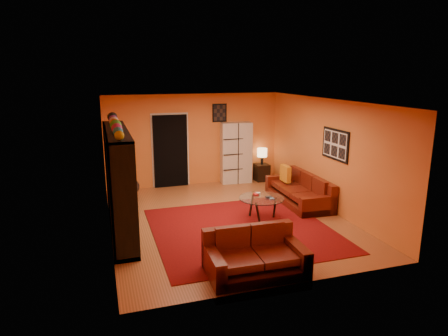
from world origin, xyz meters
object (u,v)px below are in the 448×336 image
object	(u,v)px
entertainment_unit	(119,182)
bowl_chair	(127,187)
side_table	(262,172)
tv	(121,183)
table_lamp	(262,153)
loveseat	(254,255)
sofa	(301,191)
storage_cabinet	(236,153)
coffee_table	(262,200)

from	to	relation	value
entertainment_unit	bowl_chair	world-z (taller)	entertainment_unit
side_table	bowl_chair	bearing A→B (deg)	-172.27
tv	side_table	distance (m)	5.05
table_lamp	loveseat	bearing A→B (deg)	-114.20
entertainment_unit	side_table	xyz separation A→B (m)	(4.28, 2.75, -0.80)
entertainment_unit	tv	size ratio (longest dim) A/B	3.05
sofa	storage_cabinet	distance (m)	2.53
loveseat	side_table	bearing A→B (deg)	-22.63
tv	sofa	xyz separation A→B (m)	(4.36, 0.43, -0.72)
side_table	table_lamp	size ratio (longest dim) A/B	1.03
entertainment_unit	tv	bearing A→B (deg)	61.00
storage_cabinet	coffee_table	bearing A→B (deg)	-94.92
loveseat	table_lamp	world-z (taller)	table_lamp
entertainment_unit	loveseat	bearing A→B (deg)	-51.00
table_lamp	coffee_table	bearing A→B (deg)	-113.01
sofa	entertainment_unit	bearing A→B (deg)	-171.60
loveseat	table_lamp	size ratio (longest dim) A/B	3.29
storage_cabinet	bowl_chair	size ratio (longest dim) A/B	2.70
sofa	table_lamp	size ratio (longest dim) A/B	4.53
sofa	side_table	bearing A→B (deg)	95.14
tv	table_lamp	size ratio (longest dim) A/B	2.02
tv	sofa	size ratio (longest dim) A/B	0.45
storage_cabinet	bowl_chair	distance (m)	3.31
bowl_chair	loveseat	bearing A→B (deg)	-70.02
bowl_chair	coffee_table	bearing A→B (deg)	-42.44
tv	sofa	world-z (taller)	tv
tv	table_lamp	xyz separation A→B (m)	(4.23, 2.66, -0.16)
entertainment_unit	loveseat	distance (m)	3.20
storage_cabinet	table_lamp	size ratio (longest dim) A/B	3.66
entertainment_unit	loveseat	xyz separation A→B (m)	(1.96, -2.41, -0.77)
coffee_table	table_lamp	size ratio (longest dim) A/B	2.05
tv	coffee_table	size ratio (longest dim) A/B	0.99
entertainment_unit	storage_cabinet	size ratio (longest dim) A/B	1.69
coffee_table	table_lamp	bearing A→B (deg)	66.99
sofa	coffee_table	world-z (taller)	sofa
coffee_table	side_table	xyz separation A→B (m)	(1.28, 3.03, -0.21)
storage_cabinet	tv	bearing A→B (deg)	-137.66
sofa	bowl_chair	xyz separation A→B (m)	(-4.14, 1.68, 0.00)
tv	bowl_chair	distance (m)	2.24
entertainment_unit	coffee_table	world-z (taller)	entertainment_unit
side_table	loveseat	bearing A→B (deg)	-114.20
tv	loveseat	bearing A→B (deg)	-142.74
entertainment_unit	side_table	bearing A→B (deg)	32.73
table_lamp	bowl_chair	bearing A→B (deg)	-172.27
bowl_chair	side_table	size ratio (longest dim) A/B	1.32
tv	bowl_chair	bearing A→B (deg)	-6.07
entertainment_unit	table_lamp	size ratio (longest dim) A/B	6.17
tv	coffee_table	world-z (taller)	tv
storage_cabinet	table_lamp	bearing A→B (deg)	0.27
entertainment_unit	storage_cabinet	distance (m)	4.46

